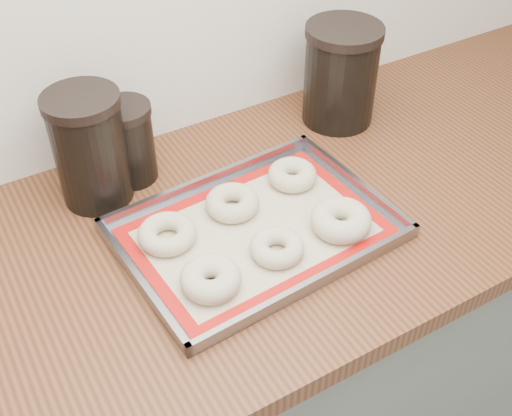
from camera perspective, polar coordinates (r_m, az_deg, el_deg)
cabinet at (r=1.53m, az=1.81°, el=-13.22°), size 3.00×0.65×0.86m
countertop at (r=1.20m, az=2.26°, el=-0.56°), size 3.06×0.68×0.04m
baking_tray at (r=1.12m, az=0.00°, el=-2.04°), size 0.48×0.36×0.03m
baking_mat at (r=1.12m, az=-0.00°, el=-2.12°), size 0.44×0.32×0.00m
bagel_front_left at (r=1.02m, az=-4.05°, el=-6.29°), size 0.11×0.11×0.04m
bagel_front_mid at (r=1.07m, az=1.88°, el=-3.52°), size 0.10×0.10×0.03m
bagel_front_right at (r=1.12m, az=7.56°, el=-1.08°), size 0.12×0.12×0.04m
bagel_back_left at (r=1.11m, az=-7.91°, el=-2.30°), size 0.12×0.12×0.03m
bagel_back_mid at (r=1.16m, az=-2.12°, el=0.47°), size 0.11×0.11×0.03m
bagel_back_right at (r=1.22m, az=3.24°, el=2.97°), size 0.10×0.10×0.04m
canister_left at (r=1.18m, az=-14.54°, el=5.16°), size 0.13×0.13×0.22m
canister_mid at (r=1.23m, az=-11.34°, el=5.75°), size 0.10×0.10×0.16m
canister_right at (r=1.37m, az=7.54°, el=11.70°), size 0.16×0.16×0.21m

